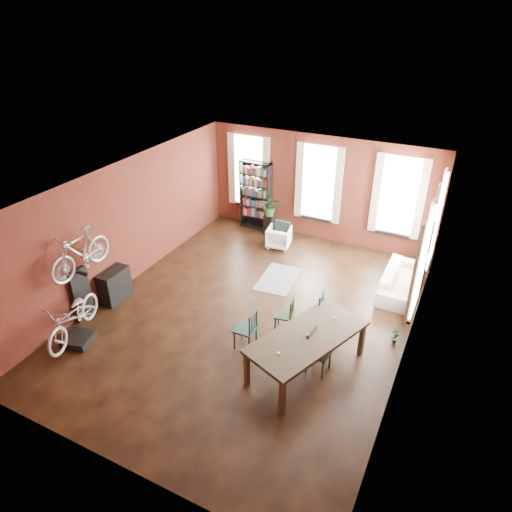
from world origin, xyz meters
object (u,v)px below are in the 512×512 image
Objects in this scene: dining_chair_a at (245,329)px; dining_chair_b at (284,315)px; dining_chair_c at (319,352)px; cream_sofa at (401,277)px; bike_trainer at (78,339)px; console_table at (114,285)px; bookshelf at (256,195)px; plant_stand at (269,224)px; dining_table at (307,352)px; white_armchair at (279,236)px; bicycle_floor at (69,300)px; dining_chair_d at (330,315)px.

dining_chair_b is at bearing 148.27° from dining_chair_a.
dining_chair_b is at bearing 58.06° from dining_chair_c.
cream_sofa reaches higher than bike_trainer.
dining_chair_a is 3.70m from console_table.
bookshelf is 6.99m from bike_trainer.
dining_chair_b is 4.92m from plant_stand.
console_table is (-5.10, 0.21, -0.03)m from dining_table.
dining_chair_b is 1.24× the size of white_armchair.
dining_chair_c is at bearing 166.20° from cream_sofa.
dining_chair_a reaches higher than console_table.
cream_sofa is 1.13× the size of bicycle_floor.
bike_trainer is 6.86m from plant_stand.
dining_table is at bearing 86.12° from dining_chair_a.
dining_chair_c is at bearing -52.82° from bookshelf.
plant_stand is at bearing -161.88° from dining_chair_b.
plant_stand is (-1.85, 5.19, -0.16)m from dining_chair_a.
dining_chair_b is at bearing 154.96° from dining_table.
dining_chair_b is 1.06× the size of console_table.
dining_chair_a is at bearing -70.37° from plant_stand.
dining_table is 1.29m from dining_chair_b.
bicycle_floor is at bearing -102.50° from plant_stand.
plant_stand is at bearing 77.79° from bike_trainer.
plant_stand is at bearing 33.90° from dining_chair_d.
dining_table is 6.66m from bookshelf.
white_armchair is 0.97m from plant_stand.
bicycle_floor is at bearing -142.07° from dining_table.
dining_chair_b is 1.47× the size of bike_trainer.
dining_chair_b is 4.51m from bike_trainer.
dining_chair_c is at bearing -177.00° from dining_chair_d.
white_armchair is at bearing -166.12° from dining_chair_a.
dining_chair_d is 0.56× the size of bicycle_floor.
dining_chair_b is 4.55m from bicycle_floor.
cream_sofa is at bearing 94.45° from dining_table.
dining_chair_b is 4.27m from console_table.
bicycle_floor is at bearing 131.17° from cream_sofa.
bookshelf reaches higher than dining_chair_d.
dining_chair_c is 0.50× the size of bicycle_floor.
dining_chair_a is at bearing -65.67° from bookshelf.
dining_chair_d is 1.51× the size of white_armchair.
console_table is (-5.33, 0.15, -0.06)m from dining_chair_c.
dining_chair_c is at bearing 2.11° from bicycle_floor.
dining_chair_b is at bearing 102.73° from dining_chair_d.
console_table is at bearing -103.83° from bookshelf.
dining_chair_a reaches higher than white_armchair.
bookshelf is at bearing 82.68° from bike_trainer.
dining_table is 3.65× the size of white_armchair.
dining_table reaches higher than white_armchair.
cream_sofa is at bearing -19.34° from plant_stand.
bike_trainer is at bearing -102.21° from plant_stand.
dining_chair_b is at bearing 9.75° from console_table.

